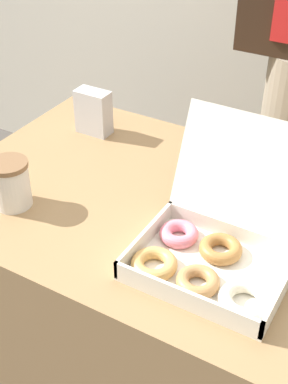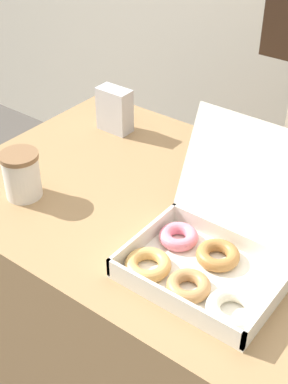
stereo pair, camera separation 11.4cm
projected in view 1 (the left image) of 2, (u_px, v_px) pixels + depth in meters
The scene contains 5 objects.
ground_plane at pixel (163, 380), 1.74m from camera, with size 14.00×14.00×0.00m, color #4C4742.
table at pixel (166, 304), 1.53m from camera, with size 1.16×0.76×0.72m.
donut_box at pixel (212, 249), 1.12m from camera, with size 0.33×0.34×0.28m.
coffee_cup at pixel (11, 184), 1.29m from camera, with size 0.10×0.10×0.12m.
napkin_holder at pixel (93, 112), 1.59m from camera, with size 0.10×0.06×0.13m.
Camera 1 is at (0.48, -0.95, 1.51)m, focal length 50.00 mm.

